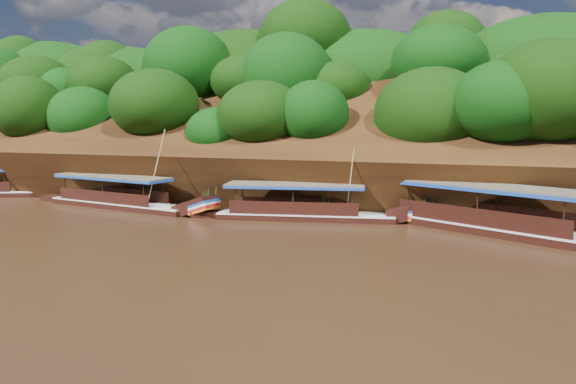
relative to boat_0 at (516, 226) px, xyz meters
name	(u,v)px	position (x,y,z in m)	size (l,w,h in m)	color
ground	(243,245)	(-12.97, -6.88, -0.61)	(160.00, 160.00, 0.00)	black
riverbank	(352,170)	(-12.98, 15.84, 1.28)	(120.00, 30.06, 19.40)	black
boat_0	(516,226)	(0.00, 0.00, 0.00)	(15.73, 9.47, 6.73)	black
boat_1	(316,212)	(-11.63, 1.21, -0.09)	(13.26, 4.47, 4.99)	black
boat_2	(128,201)	(-25.50, 0.83, -0.09)	(14.55, 4.35, 6.06)	black
reeds	(270,201)	(-15.26, 2.46, 0.27)	(48.17, 2.23, 2.08)	#28681A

